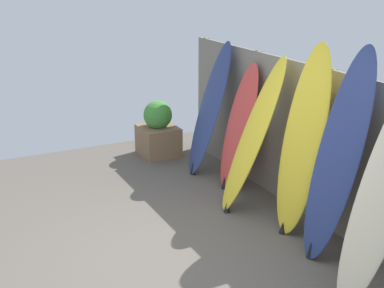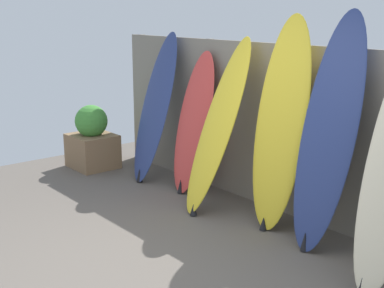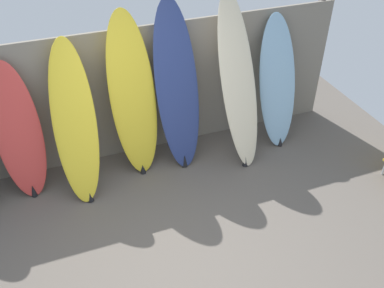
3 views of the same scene
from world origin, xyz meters
The scene contains 8 objects.
ground centered at (0.00, 0.00, 0.00)m, with size 7.68×7.68×0.00m, color #5B544C.
fence_back centered at (0.00, 2.01, 0.90)m, with size 6.08×0.11×1.80m.
surfboard_red_1 centered at (-1.33, 1.69, 0.82)m, with size 0.54×0.49×1.68m.
surfboard_yellow_2 centered at (-0.68, 1.50, 0.93)m, with size 0.61×0.87×1.88m.
surfboard_yellow_3 centered at (0.06, 1.65, 1.05)m, with size 0.62×0.53×2.12m.
surfboard_navy_4 centered at (0.63, 1.64, 1.06)m, with size 0.58×0.63×2.16m.
surfboard_cream_5 centered at (1.40, 1.48, 1.08)m, with size 0.58×0.93×2.17m.
surfboard_skyblue_6 centered at (2.07, 1.63, 0.88)m, with size 0.58×0.70×1.78m.
Camera 3 is at (-0.83, -2.83, 3.74)m, focal length 40.00 mm.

